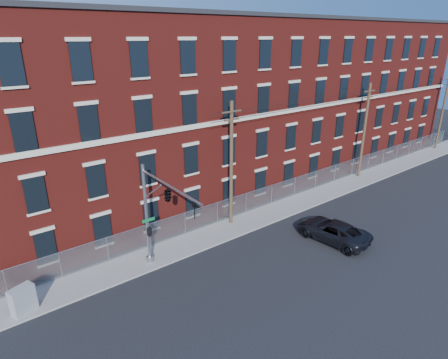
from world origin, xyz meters
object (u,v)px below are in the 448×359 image
Objects in this scene: pickup_truck at (333,231)px; utility_cabinet at (23,300)px; traffic_signal_mast at (162,202)px; utility_pole_near at (231,163)px.

pickup_truck is 21.05m from utility_cabinet.
traffic_signal_mast is 9.32m from utility_cabinet.
traffic_signal_mast is 13.67m from pickup_truck.
pickup_truck is at bearing -35.84° from utility_cabinet.
pickup_truck is 3.46× the size of utility_cabinet.
utility_pole_near is (8.00, 3.42, -0.05)m from traffic_signal_mast.
traffic_signal_mast is 8.70m from utility_pole_near.
traffic_signal_mast is 0.70× the size of utility_pole_near.
utility_pole_near is at bearing -62.85° from pickup_truck.
utility_cabinet is at bearing 165.71° from traffic_signal_mast.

